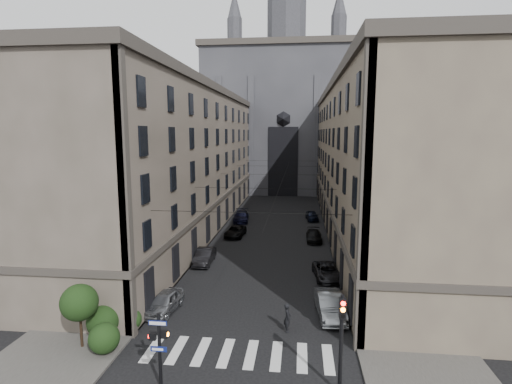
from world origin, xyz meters
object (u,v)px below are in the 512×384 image
(car_left_midnear, at_px, (205,256))
(car_right_midfar, at_px, (314,236))
(car_right_midnear, at_px, (327,271))
(pedestrian_signal_left, at_px, (159,345))
(car_left_midfar, at_px, (235,231))
(gothic_tower, at_px, (286,110))
(car_left_far, at_px, (241,216))
(pedestrian, at_px, (287,317))
(car_left_near, at_px, (165,302))
(traffic_light_right, at_px, (342,332))
(car_right_far, at_px, (312,216))
(car_right_near, at_px, (330,305))

(car_left_midnear, bearing_deg, car_right_midfar, 39.41)
(car_right_midnear, height_order, car_right_midfar, car_right_midnear)
(pedestrian_signal_left, distance_m, car_left_midfar, 29.96)
(gothic_tower, xyz_separation_m, car_left_far, (-5.02, -35.07, -17.04))
(pedestrian, bearing_deg, car_left_near, 70.22)
(car_left_far, bearing_deg, car_left_midnear, -97.96)
(traffic_light_right, relative_size, car_left_midnear, 1.15)
(car_left_midnear, xyz_separation_m, pedestrian, (8.65, -12.80, 0.22))
(car_right_midnear, xyz_separation_m, car_right_far, (-0.67, 23.90, 0.03))
(car_right_midfar, distance_m, pedestrian, 22.46)
(car_right_midfar, bearing_deg, car_left_near, -120.06)
(car_right_midnear, relative_size, car_right_far, 1.18)
(pedestrian_signal_left, height_order, car_right_near, pedestrian_signal_left)
(car_right_midnear, bearing_deg, traffic_light_right, -97.46)
(traffic_light_right, height_order, car_left_midnear, traffic_light_right)
(pedestrian_signal_left, height_order, car_left_midnear, pedestrian_signal_left)
(traffic_light_right, bearing_deg, car_left_midfar, 108.92)
(car_right_far, xyz_separation_m, pedestrian, (-2.55, -33.85, 0.27))
(car_right_far, bearing_deg, car_right_near, -96.48)
(car_right_midfar, bearing_deg, car_right_midnear, -87.29)
(pedestrian_signal_left, distance_m, traffic_light_right, 9.18)
(pedestrian_signal_left, xyz_separation_m, car_right_midfar, (8.76, 28.82, -1.68))
(car_left_midnear, bearing_deg, traffic_light_right, -59.89)
(car_right_near, bearing_deg, car_left_midfar, 110.92)
(car_left_near, distance_m, car_left_midnear, 10.88)
(gothic_tower, xyz_separation_m, car_right_far, (5.33, -33.11, -17.11))
(traffic_light_right, distance_m, car_right_midnear, 16.25)
(car_left_midnear, relative_size, car_left_midfar, 0.98)
(gothic_tower, height_order, car_left_far, gothic_tower)
(gothic_tower, distance_m, car_left_far, 39.32)
(car_left_midnear, xyz_separation_m, car_left_midfar, (1.37, 10.60, -0.10))
(car_left_midfar, height_order, car_right_midnear, car_right_midnear)
(car_left_near, height_order, car_right_far, car_left_near)
(traffic_light_right, relative_size, pedestrian, 2.71)
(pedestrian_signal_left, distance_m, car_right_far, 41.34)
(pedestrian_signal_left, bearing_deg, car_left_midfar, 91.89)
(car_right_near, xyz_separation_m, car_right_far, (-0.39, 31.29, -0.13))
(car_left_midfar, relative_size, car_right_midnear, 0.98)
(car_left_midnear, relative_size, pedestrian, 2.35)
(car_left_midnear, height_order, car_right_near, car_right_near)
(car_right_midfar, height_order, car_right_far, car_right_far)
(traffic_light_right, bearing_deg, pedestrian, 114.88)
(car_left_midnear, distance_m, car_right_near, 15.47)
(pedestrian, bearing_deg, pedestrian_signal_left, 128.22)
(car_left_midnear, relative_size, car_left_far, 0.86)
(car_right_near, relative_size, pedestrian, 2.59)
(car_left_midnear, distance_m, pedestrian, 15.45)
(car_left_midfar, bearing_deg, car_left_far, 97.66)
(car_left_midnear, bearing_deg, car_right_midnear, -14.68)
(traffic_light_right, height_order, car_left_far, traffic_light_right)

